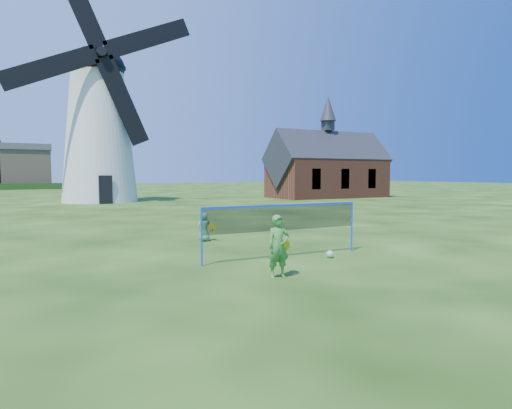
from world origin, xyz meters
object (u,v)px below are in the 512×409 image
object	(u,v)px
windmill	(99,125)
badminton_net	(283,219)
play_ball	(330,254)
player_girl	(278,247)
player_boy	(204,227)
chapel	(327,169)

from	to	relation	value
windmill	badminton_net	size ratio (longest dim) A/B	3.90
windmill	badminton_net	distance (m)	29.79
badminton_net	play_ball	bearing A→B (deg)	-29.39
player_girl	player_boy	world-z (taller)	player_girl
play_ball	windmill	bearing A→B (deg)	94.41
player_girl	windmill	bearing A→B (deg)	94.82
chapel	badminton_net	size ratio (longest dim) A/B	2.45
player_girl	player_boy	xyz separation A→B (m)	(0.42, 6.02, -0.22)
play_ball	chapel	bearing A→B (deg)	53.63
windmill	play_ball	bearing A→B (deg)	-85.59
player_boy	play_ball	distance (m)	5.10
player_boy	play_ball	world-z (taller)	player_boy
chapel	play_ball	distance (m)	33.56
chapel	play_ball	xyz separation A→B (m)	(-19.83, -26.93, -2.83)
play_ball	player_boy	bearing A→B (deg)	114.56
chapel	play_ball	size ratio (longest dim) A/B	56.22
player_girl	play_ball	xyz separation A→B (m)	(2.53, 1.40, -0.63)
player_boy	play_ball	size ratio (longest dim) A/B	4.68
windmill	play_ball	size ratio (longest dim) A/B	89.57
player_girl	chapel	bearing A→B (deg)	56.95
chapel	badminton_net	xyz separation A→B (m)	(-21.00, -26.27, -1.80)
player_boy	play_ball	bearing A→B (deg)	124.64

